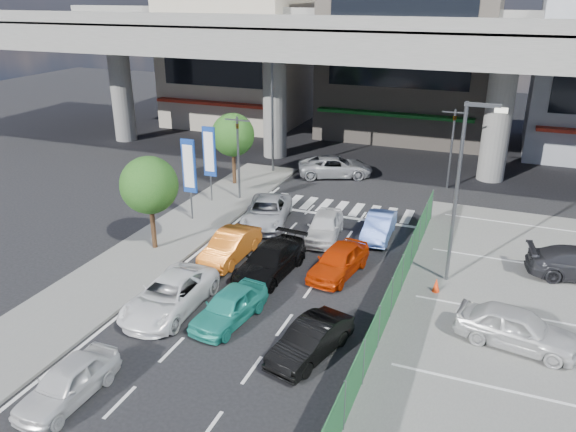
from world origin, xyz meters
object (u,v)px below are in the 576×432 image
at_px(taxi_orange_left, 230,246).
at_px(sedan_white_front_mid, 325,226).
at_px(street_lamp_right, 462,180).
at_px(tree_near, 149,185).
at_px(parked_sedan_white, 517,328).
at_px(traffic_light_right, 453,129).
at_px(street_lamp_left, 275,106).
at_px(taxi_orange_right, 339,261).
at_px(kei_truck_front_right, 379,226).
at_px(taxi_teal_mid, 229,306).
at_px(traffic_cone, 436,285).
at_px(van_white_back_left, 68,382).
at_px(sedan_black_mid, 270,261).
at_px(signboard_near, 189,169).
at_px(crossing_wagon_silver, 335,167).
at_px(signboard_far, 209,154).
at_px(traffic_light_left, 238,138).
at_px(tree_far, 233,135).
at_px(wagon_silver_front_left, 267,212).
at_px(hatch_black_mid_right, 311,340).
at_px(sedan_white_mid_left, 170,295).

distance_m(taxi_orange_left, sedan_white_front_mid, 5.28).
bearing_deg(street_lamp_right, taxi_orange_left, -171.09).
xyz_separation_m(tree_near, parked_sedan_white, (16.92, -2.23, -2.60)).
bearing_deg(traffic_light_right, street_lamp_left, -175.17).
distance_m(street_lamp_left, taxi_orange_right, 16.30).
bearing_deg(kei_truck_front_right, taxi_teal_mid, -112.17).
distance_m(traffic_light_right, traffic_cone, 14.77).
height_order(street_lamp_right, tree_near, street_lamp_right).
bearing_deg(traffic_cone, taxi_orange_right, 178.85).
bearing_deg(van_white_back_left, sedan_black_mid, 77.46).
xyz_separation_m(street_lamp_right, signboard_near, (-14.37, 1.99, -1.71)).
height_order(kei_truck_front_right, crossing_wagon_silver, crossing_wagon_silver).
xyz_separation_m(signboard_far, kei_truck_front_right, (10.69, -1.44, -2.44)).
relative_size(signboard_near, crossing_wagon_silver, 0.92).
relative_size(traffic_light_left, tree_far, 1.08).
distance_m(tree_near, taxi_orange_right, 9.74).
bearing_deg(traffic_cone, traffic_light_left, 150.57).
bearing_deg(parked_sedan_white, van_white_back_left, 132.13).
height_order(tree_near, van_white_back_left, tree_near).
xyz_separation_m(taxi_orange_left, wagon_silver_front_left, (-0.15, 4.75, 0.00)).
bearing_deg(traffic_light_left, crossing_wagon_silver, 58.36).
height_order(hatch_black_mid_right, sedan_white_front_mid, sedan_white_front_mid).
relative_size(taxi_teal_mid, sedan_black_mid, 0.81).
bearing_deg(street_lamp_left, street_lamp_right, -41.63).
bearing_deg(traffic_light_left, traffic_light_right, 30.89).
bearing_deg(wagon_silver_front_left, parked_sedan_white, -42.94).
bearing_deg(traffic_light_left, signboard_near, -104.02).
relative_size(taxi_teal_mid, crossing_wagon_silver, 0.76).
bearing_deg(taxi_orange_left, tree_far, 116.60).
xyz_separation_m(sedan_black_mid, traffic_cone, (7.28, 1.06, -0.31)).
bearing_deg(traffic_cone, crossing_wagon_silver, 122.17).
distance_m(kei_truck_front_right, crossing_wagon_silver, 10.50).
height_order(van_white_back_left, crossing_wagon_silver, crossing_wagon_silver).
bearing_deg(van_white_back_left, traffic_light_left, 101.26).
relative_size(signboard_near, tree_near, 0.98).
xyz_separation_m(tree_far, taxi_orange_right, (10.12, -9.70, -2.70)).
height_order(crossing_wagon_silver, parked_sedan_white, parked_sedan_white).
xyz_separation_m(signboard_far, hatch_black_mid_right, (10.78, -12.47, -2.43)).
relative_size(traffic_light_right, taxi_orange_right, 1.28).
xyz_separation_m(sedan_black_mid, sedan_white_front_mid, (1.05, 4.75, 0.00)).
bearing_deg(sedan_white_front_mid, crossing_wagon_silver, 95.91).
height_order(street_lamp_left, kei_truck_front_right, street_lamp_left).
height_order(tree_near, taxi_teal_mid, tree_near).
xyz_separation_m(traffic_light_left, street_lamp_left, (-0.13, 6.00, 0.83)).
bearing_deg(signboard_far, taxi_teal_mid, -58.37).
distance_m(taxi_teal_mid, taxi_orange_right, 6.03).
bearing_deg(traffic_light_left, signboard_far, -144.30).
distance_m(tree_near, parked_sedan_white, 17.26).
distance_m(hatch_black_mid_right, traffic_cone, 7.13).
relative_size(sedan_white_mid_left, traffic_cone, 7.85).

